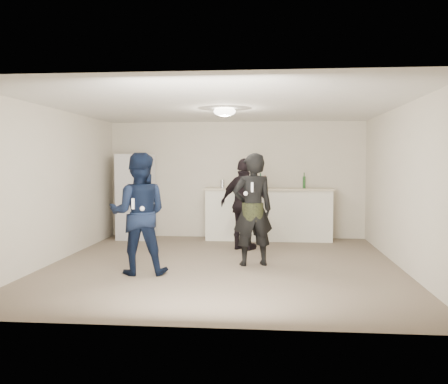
# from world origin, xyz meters

# --- Properties ---
(floor) EXTENTS (6.00, 6.00, 0.00)m
(floor) POSITION_xyz_m (0.00, 0.00, 0.00)
(floor) COLOR #6B5B4C
(floor) RESTS_ON ground
(ceiling) EXTENTS (6.00, 6.00, 0.00)m
(ceiling) POSITION_xyz_m (0.00, 0.00, 2.50)
(ceiling) COLOR silver
(ceiling) RESTS_ON wall_back
(wall_back) EXTENTS (6.00, 0.00, 6.00)m
(wall_back) POSITION_xyz_m (0.00, 3.00, 1.25)
(wall_back) COLOR beige
(wall_back) RESTS_ON floor
(wall_front) EXTENTS (6.00, 0.00, 6.00)m
(wall_front) POSITION_xyz_m (0.00, -3.00, 1.25)
(wall_front) COLOR beige
(wall_front) RESTS_ON floor
(wall_left) EXTENTS (0.00, 6.00, 6.00)m
(wall_left) POSITION_xyz_m (-2.75, 0.00, 1.25)
(wall_left) COLOR beige
(wall_left) RESTS_ON floor
(wall_right) EXTENTS (0.00, 6.00, 6.00)m
(wall_right) POSITION_xyz_m (2.75, 0.00, 1.25)
(wall_right) COLOR beige
(wall_right) RESTS_ON floor
(counter) EXTENTS (2.60, 0.56, 1.05)m
(counter) POSITION_xyz_m (0.70, 2.67, 0.53)
(counter) COLOR white
(counter) RESTS_ON floor
(counter_top) EXTENTS (2.68, 0.64, 0.04)m
(counter_top) POSITION_xyz_m (0.70, 2.67, 1.07)
(counter_top) COLOR beige
(counter_top) RESTS_ON counter
(fridge) EXTENTS (0.70, 0.70, 1.80)m
(fridge) POSITION_xyz_m (-2.12, 2.60, 0.90)
(fridge) COLOR silver
(fridge) RESTS_ON floor
(fridge_handle) EXTENTS (0.02, 0.02, 0.60)m
(fridge_handle) POSITION_xyz_m (-1.84, 2.23, 1.30)
(fridge_handle) COLOR silver
(fridge_handle) RESTS_ON fridge
(ceiling_dome) EXTENTS (0.36, 0.36, 0.16)m
(ceiling_dome) POSITION_xyz_m (0.00, 0.30, 2.45)
(ceiling_dome) COLOR white
(ceiling_dome) RESTS_ON ceiling
(shaker) EXTENTS (0.08, 0.08, 0.17)m
(shaker) POSITION_xyz_m (-0.26, 2.58, 1.18)
(shaker) COLOR #ABABB0
(shaker) RESTS_ON counter_top
(man) EXTENTS (0.94, 0.78, 1.77)m
(man) POSITION_xyz_m (-1.16, -0.71, 0.88)
(man) COLOR #0E1D3D
(man) RESTS_ON floor
(woman) EXTENTS (0.74, 0.59, 1.77)m
(woman) POSITION_xyz_m (0.47, 0.05, 0.89)
(woman) COLOR black
(woman) RESTS_ON floor
(camo_shorts) EXTENTS (0.34, 0.34, 0.28)m
(camo_shorts) POSITION_xyz_m (0.47, 0.05, 0.85)
(camo_shorts) COLOR #2E3719
(camo_shorts) RESTS_ON woman
(spectator) EXTENTS (1.08, 0.78, 1.71)m
(spectator) POSITION_xyz_m (0.27, 1.45, 0.85)
(spectator) COLOR black
(spectator) RESTS_ON floor
(remote_man) EXTENTS (0.04, 0.04, 0.15)m
(remote_man) POSITION_xyz_m (-1.16, -0.99, 1.05)
(remote_man) COLOR white
(remote_man) RESTS_ON man
(nunchuk_man) EXTENTS (0.07, 0.07, 0.07)m
(nunchuk_man) POSITION_xyz_m (-1.04, -0.96, 0.98)
(nunchuk_man) COLOR white
(nunchuk_man) RESTS_ON man
(remote_woman) EXTENTS (0.04, 0.04, 0.15)m
(remote_woman) POSITION_xyz_m (0.47, -0.20, 1.25)
(remote_woman) COLOR silver
(remote_woman) RESTS_ON woman
(nunchuk_woman) EXTENTS (0.07, 0.07, 0.07)m
(nunchuk_woman) POSITION_xyz_m (0.37, -0.17, 1.15)
(nunchuk_woman) COLOR white
(nunchuk_woman) RESTS_ON woman
(bottle_cluster) EXTENTS (1.18, 0.29, 0.25)m
(bottle_cluster) POSITION_xyz_m (0.63, 2.62, 1.20)
(bottle_cluster) COLOR #144828
(bottle_cluster) RESTS_ON counter_top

